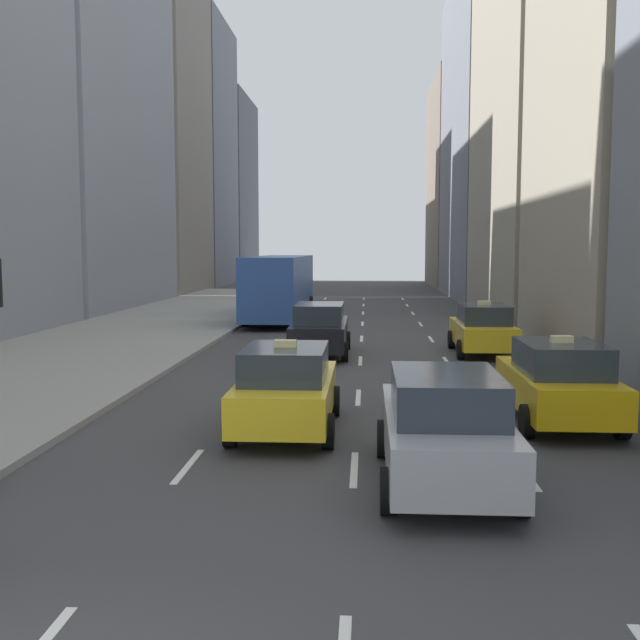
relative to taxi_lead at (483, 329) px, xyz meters
The scene contains 10 objects.
sidewalk_left 14.76m from the taxi_lead, 159.44° to the left, with size 8.00×66.00×0.15m, color gray.
lane_markings 4.45m from the taxi_lead, 164.35° to the left, with size 5.72×56.00×0.01m.
building_row_left 33.09m from the taxi_lead, 132.44° to the left, with size 6.00×92.11×29.92m.
building_row_right 19.15m from the taxi_lead, 71.33° to the left, with size 6.00×76.65×26.10m.
taxi_lead is the anchor object (origin of this frame).
taxi_second 12.61m from the taxi_lead, 116.37° to the right, with size 2.02×4.40×1.87m.
taxi_third 10.25m from the taxi_lead, 90.00° to the right, with size 2.02×4.40×1.87m.
sedan_black_near 14.81m from the taxi_lead, 100.90° to the right, with size 2.02×4.61×1.79m.
sedan_silver_behind 5.63m from the taxi_lead, behind, with size 2.02×4.79×1.79m.
city_bus 14.57m from the taxi_lead, 125.33° to the left, with size 2.80×11.61×3.25m.
Camera 1 is at (2.79, -4.15, 3.67)m, focal length 42.00 mm.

